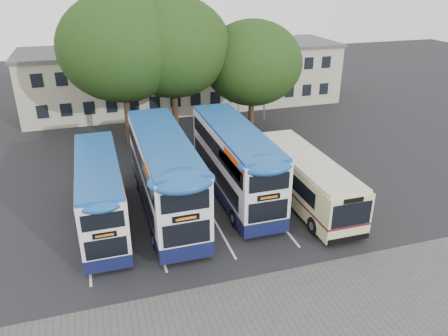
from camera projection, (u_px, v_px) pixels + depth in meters
ground at (300, 242)px, 23.23m from camera, size 120.00×120.00×0.00m
paving_strip at (310, 314)px, 18.34m from camera, size 40.00×6.00×0.01m
bay_lines at (207, 207)px, 26.56m from camera, size 14.12×11.00×0.01m
depot_building at (186, 76)px, 45.39m from camera, size 32.40×8.40×6.20m
lamp_post at (266, 67)px, 40.11m from camera, size 0.25×1.05×9.06m
tree_left at (121, 48)px, 33.03m from camera, size 9.61×9.61×11.92m
tree_mid at (172, 47)px, 34.26m from camera, size 9.26×9.26×11.63m
tree_right at (252, 63)px, 36.15m from camera, size 8.25×8.25×9.68m
bus_dd_left at (100, 191)px, 23.86m from camera, size 2.30×9.50×3.96m
bus_dd_mid at (164, 171)px, 25.15m from camera, size 2.75×11.35×4.73m
bus_dd_right at (235, 159)px, 27.04m from camera, size 2.64×10.90×4.54m
bus_single at (305, 176)px, 26.58m from camera, size 2.58×10.13×3.02m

